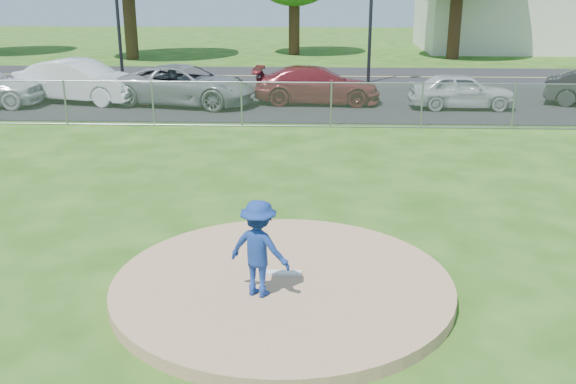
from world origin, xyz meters
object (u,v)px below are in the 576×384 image
commercial_building (538,18)px  parked_car_darkred (317,85)px  pitcher (259,248)px  traffic_cone (144,96)px  parked_car_gray (186,85)px  parked_car_pearl (461,91)px  traffic_signal_left (122,10)px  parked_car_white (80,81)px

commercial_building → parked_car_darkred: bearing=-125.6°
pitcher → traffic_cone: bearing=-46.9°
parked_car_darkred → commercial_building: bearing=-33.7°
parked_car_gray → parked_car_darkred: (5.17, 0.55, -0.04)m
parked_car_pearl → commercial_building: bearing=-24.4°
parked_car_pearl → traffic_cone: bearing=88.3°
pitcher → commercial_building: bearing=-90.1°
commercial_building → parked_car_pearl: bearing=-113.9°
parked_car_gray → parked_car_pearl: (10.69, -0.27, -0.09)m
parked_car_gray → parked_car_pearl: 10.70m
traffic_signal_left → parked_car_gray: (4.12, -6.18, -2.58)m
parked_car_white → traffic_cone: bearing=-84.5°
commercial_building → parked_car_white: commercial_building is taller
traffic_signal_left → parked_car_darkred: size_ratio=1.12×
traffic_signal_left → pitcher: (8.44, -22.51, -2.42)m
traffic_signal_left → parked_car_white: traffic_signal_left is taller
commercial_building → parked_car_pearl: (-9.95, -22.45, -1.47)m
parked_car_white → parked_car_darkred: size_ratio=1.02×
parked_car_pearl → pitcher: bearing=157.8°
pitcher → parked_car_white: bearing=-39.7°
traffic_cone → pitcher: bearing=-69.8°
traffic_signal_left → commercial_building: bearing=32.9°
traffic_cone → parked_car_gray: bearing=0.9°
parked_car_white → parked_car_pearl: 15.07m
commercial_building → parked_car_darkred: (-15.47, -21.63, -1.42)m
parked_car_gray → commercial_building: bearing=-30.5°
commercial_building → parked_car_white: (-25.00, -21.78, -1.31)m
parked_car_white → parked_car_pearl: (15.05, -0.67, -0.17)m
parked_car_white → parked_car_darkred: bearing=-74.6°
parked_car_white → parked_car_gray: 4.38m
traffic_signal_left → parked_car_darkred: traffic_signal_left is taller
parked_car_darkred → traffic_signal_left: bearing=60.7°
pitcher → parked_car_gray: 16.89m
traffic_cone → parked_car_darkred: parked_car_darkred is taller
pitcher → parked_car_darkred: 16.90m
commercial_building → pitcher: bearing=-113.0°
traffic_signal_left → pitcher: size_ratio=3.76×
traffic_cone → parked_car_gray: size_ratio=0.12×
pitcher → parked_car_pearl: bearing=-88.7°
traffic_signal_left → parked_car_darkred: (9.29, -5.63, -2.62)m
parked_car_darkred → parked_car_white: bearing=92.8°
pitcher → parked_car_gray: (-4.32, 16.33, -0.16)m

